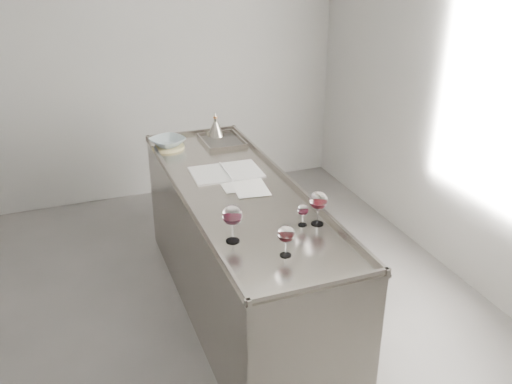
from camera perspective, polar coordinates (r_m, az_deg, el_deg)
name	(u,v)px	position (r m, az deg, el deg)	size (l,w,h in m)	color
room_shell	(169,149)	(3.16, -8.68, 4.27)	(4.54, 5.04, 2.84)	#585552
counter	(240,252)	(3.94, -1.65, -6.01)	(0.77, 2.42, 0.97)	gray
wine_glass_left	(232,216)	(3.06, -2.39, -2.42)	(0.11, 0.11, 0.22)	white
wine_glass_middle	(286,235)	(2.94, 3.03, -4.28)	(0.09, 0.09, 0.18)	white
wine_glass_right	(318,201)	(3.26, 6.27, -0.93)	(0.10, 0.10, 0.21)	white
wine_glass_small	(303,211)	(3.26, 4.72, -1.86)	(0.06, 0.06, 0.13)	white
notebook	(226,172)	(3.99, -3.00, 1.99)	(0.49, 0.35, 0.02)	silver
loose_paper_top	(236,182)	(3.84, -2.00, 0.98)	(0.22, 0.31, 0.00)	silver
loose_paper_under	(250,187)	(3.76, -0.60, 0.48)	(0.22, 0.31, 0.00)	silver
trivet	(168,147)	(4.50, -8.79, 4.50)	(0.25, 0.25, 0.02)	tan
ceramic_bowl	(168,142)	(4.48, -8.82, 4.98)	(0.25, 0.25, 0.06)	#8C9CA2
wine_funnel	(216,128)	(4.71, -4.05, 6.36)	(0.14, 0.14, 0.21)	gray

